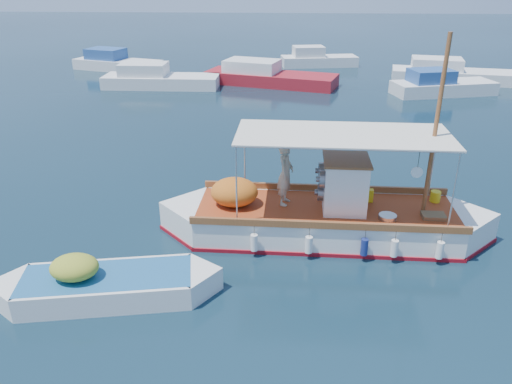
{
  "coord_description": "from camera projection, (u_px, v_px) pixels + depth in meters",
  "views": [
    {
      "loc": [
        -0.7,
        -13.49,
        7.48
      ],
      "look_at": [
        -1.44,
        0.0,
        1.36
      ],
      "focal_mm": 35.0,
      "sensor_mm": 36.0,
      "label": 1
    }
  ],
  "objects": [
    {
      "name": "bg_boat_ne",
      "position": [
        441.0,
        87.0,
        31.78
      ],
      "size": [
        6.8,
        3.69,
        1.8
      ],
      "rotation": [
        0.0,
        0.0,
        0.24
      ],
      "color": "silver",
      "rests_on": "ground"
    },
    {
      "name": "bg_boat_nw",
      "position": [
        158.0,
        80.0,
        33.66
      ],
      "size": [
        7.7,
        2.42,
        1.8
      ],
      "rotation": [
        0.0,
        0.0,
        -0.0
      ],
      "color": "silver",
      "rests_on": "ground"
    },
    {
      "name": "bg_boat_far_w",
      "position": [
        116.0,
        63.0,
        39.42
      ],
      "size": [
        7.34,
        4.31,
        1.8
      ],
      "rotation": [
        0.0,
        0.0,
        -0.31
      ],
      "color": "silver",
      "rests_on": "ground"
    },
    {
      "name": "bg_boat_far_n",
      "position": [
        317.0,
        60.0,
        40.82
      ],
      "size": [
        6.34,
        2.96,
        1.8
      ],
      "rotation": [
        0.0,
        0.0,
        0.16
      ],
      "color": "silver",
      "rests_on": "ground"
    },
    {
      "name": "dinghy",
      "position": [
        106.0,
        287.0,
        12.25
      ],
      "size": [
        5.59,
        2.28,
        1.38
      ],
      "rotation": [
        0.0,
        0.0,
        0.17
      ],
      "color": "white",
      "rests_on": "ground"
    },
    {
      "name": "bg_boat_e",
      "position": [
        450.0,
        74.0,
        35.38
      ],
      "size": [
        8.84,
        4.09,
        1.8
      ],
      "rotation": [
        0.0,
        0.0,
        -0.18
      ],
      "color": "silver",
      "rests_on": "ground"
    },
    {
      "name": "bg_boat_n",
      "position": [
        267.0,
        77.0,
        34.52
      ],
      "size": [
        9.45,
        5.25,
        1.8
      ],
      "rotation": [
        0.0,
        0.0,
        -0.29
      ],
      "color": "maroon",
      "rests_on": "ground"
    },
    {
      "name": "ground",
      "position": [
        303.0,
        233.0,
        15.32
      ],
      "size": [
        160.0,
        160.0,
        0.0
      ],
      "primitive_type": "plane",
      "color": "black",
      "rests_on": "ground"
    },
    {
      "name": "fishing_caique",
      "position": [
        323.0,
        219.0,
        15.01
      ],
      "size": [
        10.13,
        3.02,
        6.18
      ],
      "rotation": [
        0.0,
        0.0,
        -0.03
      ],
      "color": "white",
      "rests_on": "ground"
    }
  ]
}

